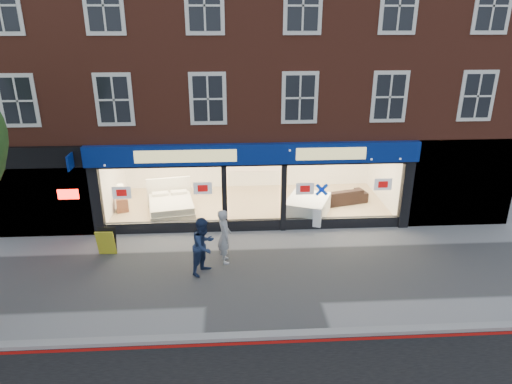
{
  "coord_description": "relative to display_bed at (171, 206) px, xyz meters",
  "views": [
    {
      "loc": [
        -0.84,
        -11.93,
        7.35
      ],
      "look_at": [
        0.03,
        2.5,
        1.71
      ],
      "focal_mm": 32.0,
      "sensor_mm": 36.0,
      "label": 1
    }
  ],
  "objects": [
    {
      "name": "building",
      "position": [
        3.13,
        2.43,
        6.24
      ],
      "size": [
        19.0,
        8.26,
        10.3
      ],
      "color": "brown",
      "rests_on": "ground"
    },
    {
      "name": "display_bed",
      "position": [
        0.0,
        0.0,
        0.0
      ],
      "size": [
        2.05,
        2.35,
        1.17
      ],
      "rotation": [
        0.0,
        0.0,
        0.19
      ],
      "color": "silver",
      "rests_on": "showroom_floor"
    },
    {
      "name": "a_board",
      "position": [
        -1.75,
        -2.94,
        0.03
      ],
      "size": [
        0.61,
        0.41,
        0.91
      ],
      "primitive_type": "cube",
      "rotation": [
        0.0,
        0.0,
        -0.05
      ],
      "color": "gold",
      "rests_on": "ground"
    },
    {
      "name": "bedside_table",
      "position": [
        -1.95,
        0.36,
        -0.05
      ],
      "size": [
        0.56,
        0.56,
        0.55
      ],
      "primitive_type": "cube",
      "rotation": [
        0.0,
        0.0,
        0.28
      ],
      "color": "brown",
      "rests_on": "showroom_floor"
    },
    {
      "name": "pedestrian_grey",
      "position": [
        2.1,
        -3.64,
        0.46
      ],
      "size": [
        0.51,
        0.7,
        1.78
      ],
      "primitive_type": "imported",
      "rotation": [
        0.0,
        0.0,
        1.71
      ],
      "color": "#A0A2A8",
      "rests_on": "ground"
    },
    {
      "name": "pedestrian_blue",
      "position": [
        1.48,
        -4.27,
        0.47
      ],
      "size": [
        1.06,
        1.11,
        1.8
      ],
      "primitive_type": "imported",
      "rotation": [
        0.0,
        0.0,
        0.96
      ],
      "color": "#1A2849",
      "rests_on": "ground"
    },
    {
      "name": "ground",
      "position": [
        3.15,
        -4.51,
        -0.43
      ],
      "size": [
        120.0,
        120.0,
        0.0
      ],
      "primitive_type": "plane",
      "color": "gray",
      "rests_on": "ground"
    },
    {
      "name": "mattress_stack",
      "position": [
        5.25,
        -0.51,
        0.03
      ],
      "size": [
        2.05,
        2.25,
        0.72
      ],
      "rotation": [
        0.0,
        0.0,
        -0.41
      ],
      "color": "white",
      "rests_on": "showroom_floor"
    },
    {
      "name": "sofa",
      "position": [
        6.85,
        0.7,
        -0.02
      ],
      "size": [
        2.25,
        1.33,
        0.62
      ],
      "primitive_type": "imported",
      "rotation": [
        0.0,
        0.0,
        3.4
      ],
      "color": "black",
      "rests_on": "showroom_floor"
    },
    {
      "name": "kerb_stone",
      "position": [
        3.15,
        -7.41,
        -0.37
      ],
      "size": [
        60.0,
        0.25,
        0.12
      ],
      "primitive_type": "cube",
      "color": "gray",
      "rests_on": "ground"
    },
    {
      "name": "showroom_floor",
      "position": [
        3.15,
        0.74,
        -0.38
      ],
      "size": [
        11.0,
        4.5,
        0.1
      ],
      "primitive_type": "cube",
      "color": "tan",
      "rests_on": "ground"
    },
    {
      "name": "kerb_line",
      "position": [
        3.15,
        -7.61,
        -0.42
      ],
      "size": [
        60.0,
        0.1,
        0.01
      ],
      "primitive_type": "cube",
      "color": "#8C0A07",
      "rests_on": "ground"
    }
  ]
}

